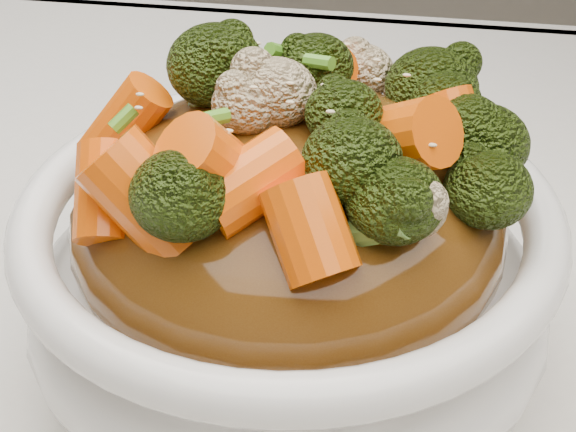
# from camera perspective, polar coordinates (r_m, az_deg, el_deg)

# --- Properties ---
(tablecloth) EXTENTS (1.20, 0.80, 0.04)m
(tablecloth) POSITION_cam_1_polar(r_m,az_deg,el_deg) (0.46, -3.38, -8.02)
(tablecloth) COLOR silver
(tablecloth) RESTS_ON dining_table
(bowl) EXTENTS (0.24, 0.24, 0.09)m
(bowl) POSITION_cam_1_polar(r_m,az_deg,el_deg) (0.40, 0.00, -4.16)
(bowl) COLOR white
(bowl) RESTS_ON tablecloth
(sauce_base) EXTENTS (0.19, 0.19, 0.10)m
(sauce_base) POSITION_cam_1_polar(r_m,az_deg,el_deg) (0.38, -0.00, -0.40)
(sauce_base) COLOR #53300E
(sauce_base) RESTS_ON bowl
(carrots) EXTENTS (0.19, 0.19, 0.05)m
(carrots) POSITION_cam_1_polar(r_m,az_deg,el_deg) (0.34, -0.00, 8.80)
(carrots) COLOR #EE5B07
(carrots) RESTS_ON sauce_base
(broccoli) EXTENTS (0.19, 0.19, 0.05)m
(broccoli) POSITION_cam_1_polar(r_m,az_deg,el_deg) (0.34, -0.00, 8.64)
(broccoli) COLOR black
(broccoli) RESTS_ON sauce_base
(cauliflower) EXTENTS (0.19, 0.19, 0.04)m
(cauliflower) POSITION_cam_1_polar(r_m,az_deg,el_deg) (0.34, -0.00, 8.32)
(cauliflower) COLOR #C6B187
(cauliflower) RESTS_ON sauce_base
(scallions) EXTENTS (0.14, 0.14, 0.02)m
(scallions) POSITION_cam_1_polar(r_m,az_deg,el_deg) (0.34, -0.00, 8.96)
(scallions) COLOR #4A8D20
(scallions) RESTS_ON sauce_base
(sesame_seeds) EXTENTS (0.17, 0.17, 0.01)m
(sesame_seeds) POSITION_cam_1_polar(r_m,az_deg,el_deg) (0.34, 0.00, 8.96)
(sesame_seeds) COLOR beige
(sesame_seeds) RESTS_ON sauce_base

